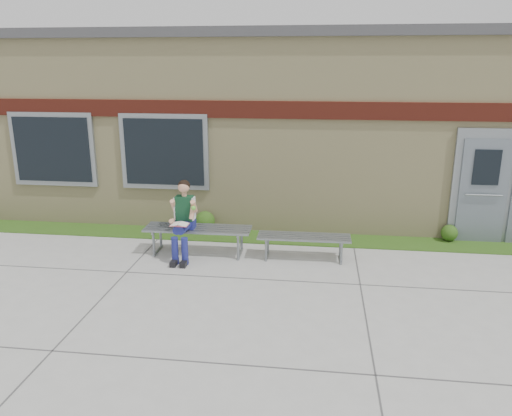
# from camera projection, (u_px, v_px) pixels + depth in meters

# --- Properties ---
(ground) EXTENTS (80.00, 80.00, 0.00)m
(ground) POSITION_uv_depth(u_px,v_px,m) (298.00, 295.00, 7.82)
(ground) COLOR #9E9E99
(ground) RESTS_ON ground
(grass_strip) EXTENTS (16.00, 0.80, 0.02)m
(grass_strip) POSITION_uv_depth(u_px,v_px,m) (304.00, 239.00, 10.30)
(grass_strip) COLOR #1E4512
(grass_strip) RESTS_ON ground
(school_building) EXTENTS (16.20, 6.22, 4.20)m
(school_building) POSITION_uv_depth(u_px,v_px,m) (311.00, 119.00, 12.95)
(school_building) COLOR beige
(school_building) RESTS_ON ground
(bench_left) EXTENTS (2.01, 0.59, 0.52)m
(bench_left) POSITION_uv_depth(u_px,v_px,m) (198.00, 234.00, 9.43)
(bench_left) COLOR gray
(bench_left) RESTS_ON ground
(bench_right) EXTENTS (1.71, 0.50, 0.44)m
(bench_right) POSITION_uv_depth(u_px,v_px,m) (304.00, 241.00, 9.20)
(bench_right) COLOR gray
(bench_right) RESTS_ON ground
(girl) EXTENTS (0.50, 0.83, 1.45)m
(girl) POSITION_uv_depth(u_px,v_px,m) (183.00, 218.00, 9.14)
(girl) COLOR navy
(girl) RESTS_ON ground
(shrub_mid) EXTENTS (0.43, 0.43, 0.43)m
(shrub_mid) POSITION_uv_depth(u_px,v_px,m) (205.00, 221.00, 10.74)
(shrub_mid) COLOR #1E4512
(shrub_mid) RESTS_ON grass_strip
(shrub_east) EXTENTS (0.33, 0.33, 0.33)m
(shrub_east) POSITION_uv_depth(u_px,v_px,m) (449.00, 233.00, 10.13)
(shrub_east) COLOR #1E4512
(shrub_east) RESTS_ON grass_strip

